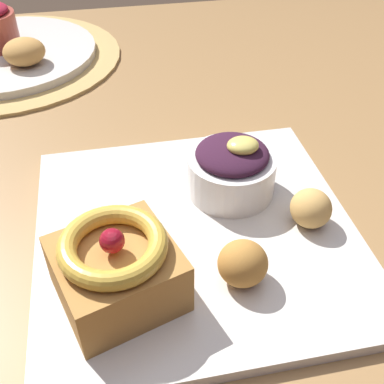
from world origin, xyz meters
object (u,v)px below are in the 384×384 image
berry_ramekin (233,169)px  back_pastry (24,52)px  front_plate (196,232)px  fritter_middle (311,208)px  back_plate (3,54)px  cake_slice (116,268)px  fritter_front (243,263)px

berry_ramekin → back_pastry: (-0.23, 0.34, -0.00)m
front_plate → fritter_middle: 0.11m
berry_ramekin → back_plate: size_ratio=0.31×
front_plate → cake_slice: bearing=-140.3°
berry_ramekin → back_pastry: 0.41m
front_plate → back_plate: back_plate is taller
fritter_middle → back_pastry: size_ratio=0.66×
fritter_front → berry_ramekin: bearing=79.0°
fritter_front → cake_slice: bearing=177.7°
front_plate → berry_ramekin: bearing=45.0°
front_plate → fritter_middle: size_ratio=7.45×
back_pastry → front_plate: bearing=-65.1°
cake_slice → back_plate: (-0.14, 0.51, -0.03)m
front_plate → fritter_front: bearing=-69.7°
cake_slice → fritter_middle: (0.18, 0.05, -0.01)m
cake_slice → fritter_front: 0.10m
fritter_middle → back_pastry: bearing=125.6°
fritter_front → back_pastry: bearing=114.2°
fritter_front → fritter_middle: bearing=33.6°
berry_ramekin → back_pastry: berry_ramekin is taller
cake_slice → back_plate: size_ratio=0.39×
front_plate → berry_ramekin: (0.05, 0.05, 0.03)m
berry_ramekin → back_plate: (-0.27, 0.40, -0.03)m
front_plate → fritter_front: 0.08m
cake_slice → back_pastry: 0.46m
berry_ramekin → fritter_front: berry_ramekin is taller
front_plate → cake_slice: (-0.08, -0.06, 0.04)m
back_plate → back_pastry: size_ratio=4.74×
cake_slice → back_pastry: cake_slice is taller
berry_ramekin → fritter_front: 0.12m
fritter_front → fritter_middle: fritter_front is taller
fritter_middle → back_pastry: back_pastry is taller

